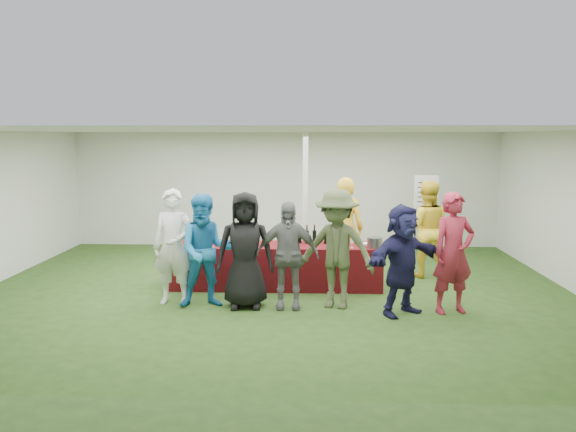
{
  "coord_description": "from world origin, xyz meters",
  "views": [
    {
      "loc": [
        0.57,
        -9.25,
        2.6
      ],
      "look_at": [
        0.21,
        0.24,
        1.25
      ],
      "focal_mm": 35.0,
      "sensor_mm": 36.0,
      "label": 1
    }
  ],
  "objects_px": {
    "customer_1": "(206,251)",
    "customer_5": "(402,260)",
    "customer_3": "(287,255)",
    "serving_table": "(276,266)",
    "staff_back": "(426,229)",
    "staff_pourer": "(345,228)",
    "customer_2": "(245,250)",
    "customer_4": "(337,249)",
    "customer_6": "(453,253)",
    "wine_list_sign": "(426,198)",
    "dump_bucket": "(375,243)",
    "customer_0": "(174,247)"
  },
  "relations": [
    {
      "from": "staff_pourer",
      "to": "staff_back",
      "type": "relative_size",
      "value": 1.04
    },
    {
      "from": "customer_1",
      "to": "serving_table",
      "type": "bearing_deg",
      "value": 37.26
    },
    {
      "from": "staff_pourer",
      "to": "customer_4",
      "type": "relative_size",
      "value": 1.03
    },
    {
      "from": "customer_5",
      "to": "customer_0",
      "type": "bearing_deg",
      "value": 136.57
    },
    {
      "from": "customer_5",
      "to": "customer_4",
      "type": "bearing_deg",
      "value": 125.51
    },
    {
      "from": "customer_5",
      "to": "serving_table",
      "type": "bearing_deg",
      "value": 106.62
    },
    {
      "from": "dump_bucket",
      "to": "staff_pourer",
      "type": "distance_m",
      "value": 0.99
    },
    {
      "from": "serving_table",
      "to": "customer_0",
      "type": "distance_m",
      "value": 1.92
    },
    {
      "from": "customer_3",
      "to": "customer_4",
      "type": "xyz_separation_m",
      "value": [
        0.75,
        0.05,
        0.09
      ]
    },
    {
      "from": "customer_3",
      "to": "customer_5",
      "type": "height_order",
      "value": "customer_3"
    },
    {
      "from": "wine_list_sign",
      "to": "customer_6",
      "type": "distance_m",
      "value": 3.61
    },
    {
      "from": "wine_list_sign",
      "to": "customer_0",
      "type": "bearing_deg",
      "value": -144.14
    },
    {
      "from": "staff_pourer",
      "to": "serving_table",
      "type": "bearing_deg",
      "value": 38.13
    },
    {
      "from": "dump_bucket",
      "to": "wine_list_sign",
      "type": "bearing_deg",
      "value": 61.53
    },
    {
      "from": "serving_table",
      "to": "customer_2",
      "type": "bearing_deg",
      "value": -109.24
    },
    {
      "from": "dump_bucket",
      "to": "customer_6",
      "type": "xyz_separation_m",
      "value": [
        1.03,
        -1.1,
        0.06
      ]
    },
    {
      "from": "customer_2",
      "to": "serving_table",
      "type": "bearing_deg",
      "value": 65.73
    },
    {
      "from": "customer_3",
      "to": "customer_4",
      "type": "height_order",
      "value": "customer_4"
    },
    {
      "from": "serving_table",
      "to": "staff_pourer",
      "type": "height_order",
      "value": "staff_pourer"
    },
    {
      "from": "serving_table",
      "to": "staff_back",
      "type": "height_order",
      "value": "staff_back"
    },
    {
      "from": "dump_bucket",
      "to": "wine_list_sign",
      "type": "relative_size",
      "value": 0.14
    },
    {
      "from": "staff_back",
      "to": "staff_pourer",
      "type": "bearing_deg",
      "value": 14.43
    },
    {
      "from": "customer_2",
      "to": "customer_5",
      "type": "height_order",
      "value": "customer_2"
    },
    {
      "from": "staff_back",
      "to": "customer_5",
      "type": "distance_m",
      "value": 2.42
    },
    {
      "from": "staff_back",
      "to": "customer_1",
      "type": "distance_m",
      "value": 4.25
    },
    {
      "from": "staff_pourer",
      "to": "customer_2",
      "type": "height_order",
      "value": "staff_pourer"
    },
    {
      "from": "staff_back",
      "to": "customer_6",
      "type": "relative_size",
      "value": 1.0
    },
    {
      "from": "customer_0",
      "to": "dump_bucket",
      "type": "bearing_deg",
      "value": 20.53
    },
    {
      "from": "serving_table",
      "to": "customer_5",
      "type": "bearing_deg",
      "value": -36.66
    },
    {
      "from": "customer_6",
      "to": "customer_2",
      "type": "bearing_deg",
      "value": 160.13
    },
    {
      "from": "customer_4",
      "to": "serving_table",
      "type": "bearing_deg",
      "value": 148.6
    },
    {
      "from": "serving_table",
      "to": "customer_3",
      "type": "relative_size",
      "value": 2.19
    },
    {
      "from": "customer_1",
      "to": "customer_2",
      "type": "bearing_deg",
      "value": -12.54
    },
    {
      "from": "wine_list_sign",
      "to": "customer_2",
      "type": "bearing_deg",
      "value": -134.9
    },
    {
      "from": "wine_list_sign",
      "to": "customer_5",
      "type": "bearing_deg",
      "value": -106.28
    },
    {
      "from": "customer_0",
      "to": "customer_6",
      "type": "distance_m",
      "value": 4.23
    },
    {
      "from": "staff_pourer",
      "to": "customer_1",
      "type": "bearing_deg",
      "value": 49.06
    },
    {
      "from": "customer_1",
      "to": "customer_5",
      "type": "height_order",
      "value": "customer_1"
    },
    {
      "from": "staff_pourer",
      "to": "dump_bucket",
      "type": "bearing_deg",
      "value": 127.11
    },
    {
      "from": "customer_2",
      "to": "customer_3",
      "type": "xyz_separation_m",
      "value": [
        0.64,
        -0.02,
        -0.07
      ]
    },
    {
      "from": "wine_list_sign",
      "to": "customer_4",
      "type": "relative_size",
      "value": 0.99
    },
    {
      "from": "customer_2",
      "to": "customer_4",
      "type": "relative_size",
      "value": 0.98
    },
    {
      "from": "wine_list_sign",
      "to": "staff_back",
      "type": "distance_m",
      "value": 1.49
    },
    {
      "from": "customer_4",
      "to": "customer_6",
      "type": "relative_size",
      "value": 1.01
    },
    {
      "from": "customer_1",
      "to": "staff_pourer",
      "type": "bearing_deg",
      "value": 27.49
    },
    {
      "from": "wine_list_sign",
      "to": "staff_pourer",
      "type": "height_order",
      "value": "staff_pourer"
    },
    {
      "from": "customer_0",
      "to": "customer_6",
      "type": "xyz_separation_m",
      "value": [
        4.22,
        -0.29,
        -0.0
      ]
    },
    {
      "from": "customer_1",
      "to": "customer_4",
      "type": "height_order",
      "value": "customer_4"
    },
    {
      "from": "customer_3",
      "to": "customer_6",
      "type": "xyz_separation_m",
      "value": [
        2.45,
        -0.14,
        0.08
      ]
    },
    {
      "from": "customer_6",
      "to": "staff_pourer",
      "type": "bearing_deg",
      "value": 109.74
    }
  ]
}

